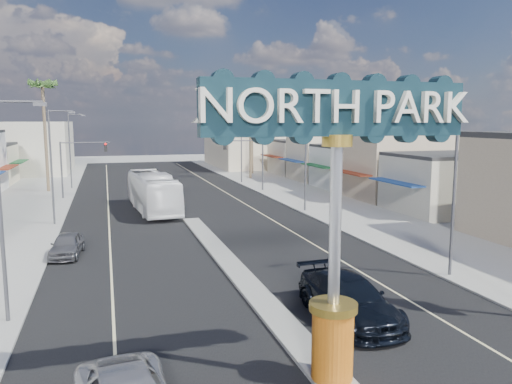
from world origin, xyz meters
TOP-DOWN VIEW (x-y plane):
  - ground at (0.00, 30.00)m, footprint 160.00×160.00m
  - road at (0.00, 30.00)m, footprint 20.00×120.00m
  - median_island at (0.00, 14.00)m, footprint 1.30×30.00m
  - sidewalk_left at (-14.00, 30.00)m, footprint 8.00×120.00m
  - sidewalk_right at (14.00, 30.00)m, footprint 8.00×120.00m
  - storefront_row_right at (24.00, 43.00)m, footprint 12.00×42.00m
  - backdrop_far_left at (-22.00, 75.00)m, footprint 20.00×20.00m
  - backdrop_far_right at (22.00, 75.00)m, footprint 20.00×20.00m
  - gateway_sign at (0.00, 1.98)m, footprint 8.20×1.50m
  - traffic_signal_left at (-9.18, 43.99)m, footprint 5.09×0.45m
  - traffic_signal_right at (9.18, 43.99)m, footprint 5.09×0.45m
  - streetlight_l_near at (-10.43, 10.00)m, footprint 2.03×0.22m
  - streetlight_l_mid at (-10.43, 30.00)m, footprint 2.03×0.22m
  - streetlight_l_far at (-10.43, 52.00)m, footprint 2.03×0.22m
  - streetlight_r_near at (10.43, 10.00)m, footprint 2.03×0.22m
  - streetlight_r_mid at (10.43, 30.00)m, footprint 2.03×0.22m
  - streetlight_r_far at (10.43, 52.00)m, footprint 2.03×0.22m
  - palm_left_far at (-13.00, 50.00)m, footprint 2.60×2.60m
  - palm_right_mid at (13.00, 56.00)m, footprint 2.60×2.60m
  - palm_right_far at (15.00, 62.00)m, footprint 2.60×2.60m
  - suv_right at (2.86, 6.42)m, footprint 2.72×6.22m
  - car_parked_left at (-9.00, 20.15)m, footprint 2.13×4.31m
  - city_bus at (-2.57, 34.26)m, footprint 3.87×12.74m

SIDE VIEW (x-z plane):
  - ground at x=0.00m, z-range 0.00..0.00m
  - road at x=0.00m, z-range 0.00..0.01m
  - sidewalk_left at x=-14.00m, z-range 0.00..0.12m
  - sidewalk_right at x=14.00m, z-range 0.00..0.12m
  - median_island at x=0.00m, z-range 0.00..0.16m
  - car_parked_left at x=-9.00m, z-range 0.00..1.41m
  - suv_right at x=2.86m, z-range 0.00..1.78m
  - city_bus at x=-2.57m, z-range 0.00..3.50m
  - storefront_row_right at x=24.00m, z-range 0.00..6.00m
  - backdrop_far_left at x=-22.00m, z-range 0.00..8.00m
  - backdrop_far_right at x=22.00m, z-range 0.00..8.00m
  - traffic_signal_left at x=-9.18m, z-range 1.27..7.27m
  - traffic_signal_right at x=9.18m, z-range 1.27..7.27m
  - streetlight_l_near at x=-10.43m, z-range 0.57..9.57m
  - streetlight_l_mid at x=-10.43m, z-range 0.57..9.57m
  - streetlight_l_far at x=-10.43m, z-range 0.57..9.57m
  - streetlight_r_near at x=10.43m, z-range 0.57..9.57m
  - streetlight_r_mid at x=10.43m, z-range 0.57..9.57m
  - streetlight_r_far at x=10.43m, z-range 0.57..9.57m
  - gateway_sign at x=0.00m, z-range 1.35..10.50m
  - palm_right_mid at x=13.00m, z-range 4.55..16.65m
  - palm_left_far at x=-13.00m, z-range 4.95..18.05m
  - palm_right_far at x=15.00m, z-range 5.34..19.44m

